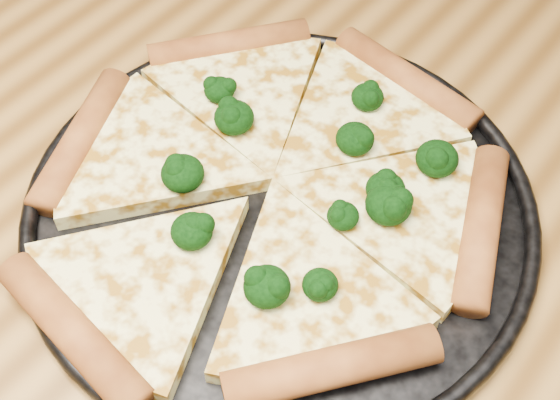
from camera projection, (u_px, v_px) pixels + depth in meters
The scene contains 4 objects.
dining_table at pixel (273, 331), 0.58m from camera, with size 1.20×0.90×0.75m.
pizza_pan at pixel (280, 207), 0.53m from camera, with size 0.35×0.35×0.02m.
pizza at pixel (268, 184), 0.53m from camera, with size 0.34×0.35×0.03m.
broccoli_florets at pixel (308, 180), 0.52m from camera, with size 0.19×0.20×0.02m.
Camera 1 is at (0.17, -0.21, 1.18)m, focal length 49.08 mm.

